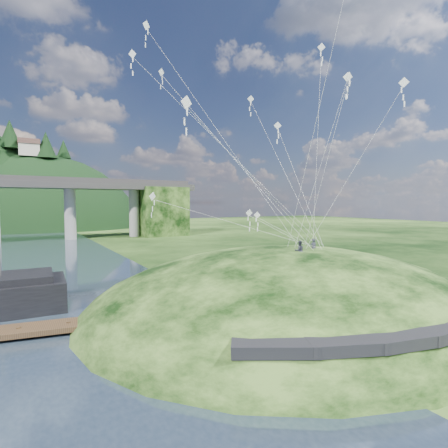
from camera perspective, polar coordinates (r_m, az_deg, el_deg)
ground at (r=25.53m, az=-0.90°, el=-16.92°), size 320.00×320.00×0.00m
grass_hill at (r=31.96m, az=10.25°, el=-15.55°), size 36.00×32.00×13.00m
footpath at (r=23.27m, az=29.16°, el=-14.00°), size 22.29×5.84×0.83m
wooden_dock at (r=27.31m, az=-24.02°, el=-14.86°), size 14.30×4.68×1.01m
kite_flyers at (r=29.94m, az=12.97°, el=-2.56°), size 3.18×1.49×1.69m
kite_swarm at (r=32.70m, az=3.73°, el=18.80°), size 17.85×17.16×20.47m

